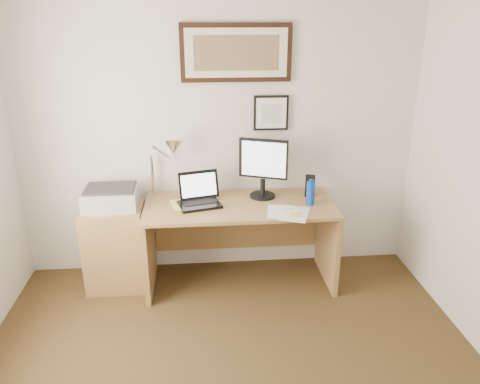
{
  "coord_description": "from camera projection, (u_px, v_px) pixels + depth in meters",
  "views": [
    {
      "loc": [
        -0.17,
        -1.99,
        2.24
      ],
      "look_at": [
        0.13,
        1.43,
        0.94
      ],
      "focal_mm": 35.0,
      "sensor_mm": 36.0,
      "label": 1
    }
  ],
  "objects": [
    {
      "name": "sticky_pad",
      "position": [
        296.0,
        215.0,
        3.71
      ],
      "size": [
        0.1,
        0.1,
        0.01
      ],
      "primitive_type": "cube",
      "rotation": [
        0.0,
        0.0,
        -0.21
      ],
      "color": "#D8C066",
      "rests_on": "desk"
    },
    {
      "name": "paper_sheet_b",
      "position": [
        294.0,
        214.0,
        3.74
      ],
      "size": [
        0.32,
        0.38,
        0.0
      ],
      "primitive_type": "cube",
      "rotation": [
        0.0,
        0.0,
        -0.35
      ],
      "color": "white",
      "rests_on": "desk"
    },
    {
      "name": "desk_lamp",
      "position": [
        171.0,
        150.0,
        3.9
      ],
      "size": [
        0.29,
        0.27,
        0.53
      ],
      "color": "silver",
      "rests_on": "desk"
    },
    {
      "name": "book",
      "position": [
        173.0,
        206.0,
        3.87
      ],
      "size": [
        0.22,
        0.27,
        0.02
      ],
      "primitive_type": "imported",
      "rotation": [
        0.0,
        0.0,
        0.23
      ],
      "color": "#E3DE6B",
      "rests_on": "desk"
    },
    {
      "name": "water_bottle",
      "position": [
        311.0,
        193.0,
        3.89
      ],
      "size": [
        0.07,
        0.07,
        0.2
      ],
      "primitive_type": "cylinder",
      "color": "#0C38A0",
      "rests_on": "desk"
    },
    {
      "name": "bottle_cap",
      "position": [
        311.0,
        181.0,
        3.85
      ],
      "size": [
        0.04,
        0.04,
        0.02
      ],
      "primitive_type": "cylinder",
      "color": "#0C38A0",
      "rests_on": "water_bottle"
    },
    {
      "name": "marker_pen",
      "position": [
        292.0,
        208.0,
        3.82
      ],
      "size": [
        0.14,
        0.06,
        0.02
      ],
      "primitive_type": "cylinder",
      "rotation": [
        0.0,
        1.57,
        0.35
      ],
      "color": "white",
      "rests_on": "desk"
    },
    {
      "name": "laptop",
      "position": [
        199.0,
        197.0,
        3.92
      ],
      "size": [
        0.39,
        0.37,
        0.26
      ],
      "color": "black",
      "rests_on": "desk"
    },
    {
      "name": "picture_small",
      "position": [
        271.0,
        113.0,
        4.02
      ],
      "size": [
        0.3,
        0.03,
        0.3
      ],
      "color": "black",
      "rests_on": "wall_back"
    },
    {
      "name": "speaker",
      "position": [
        310.0,
        186.0,
        4.08
      ],
      "size": [
        0.1,
        0.09,
        0.19
      ],
      "primitive_type": "cube",
      "rotation": [
        0.0,
        0.0,
        -0.23
      ],
      "color": "black",
      "rests_on": "desk"
    },
    {
      "name": "side_cabinet",
      "position": [
        116.0,
        248.0,
        4.02
      ],
      "size": [
        0.5,
        0.4,
        0.73
      ],
      "primitive_type": "cube",
      "color": "olive",
      "rests_on": "floor"
    },
    {
      "name": "printer",
      "position": [
        111.0,
        197.0,
        3.89
      ],
      "size": [
        0.44,
        0.34,
        0.18
      ],
      "color": "#ADADB0",
      "rests_on": "side_cabinet"
    },
    {
      "name": "wall_back",
      "position": [
        219.0,
        136.0,
        4.08
      ],
      "size": [
        3.5,
        0.02,
        2.5
      ],
      "primitive_type": "cube",
      "color": "silver",
      "rests_on": "ground"
    },
    {
      "name": "desk",
      "position": [
        239.0,
        225.0,
        4.09
      ],
      "size": [
        1.6,
        0.7,
        0.75
      ],
      "color": "olive",
      "rests_on": "floor"
    },
    {
      "name": "picture_large",
      "position": [
        236.0,
        53.0,
        3.82
      ],
      "size": [
        0.92,
        0.04,
        0.47
      ],
      "color": "black",
      "rests_on": "wall_back"
    },
    {
      "name": "lcd_monitor",
      "position": [
        263.0,
        165.0,
        3.98
      ],
      "size": [
        0.4,
        0.22,
        0.52
      ],
      "color": "black",
      "rests_on": "desk"
    },
    {
      "name": "paper_sheet_a",
      "position": [
        280.0,
        212.0,
        3.78
      ],
      "size": [
        0.24,
        0.31,
        0.0
      ],
      "primitive_type": "cube",
      "rotation": [
        0.0,
        0.0,
        -0.16
      ],
      "color": "white",
      "rests_on": "desk"
    }
  ]
}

